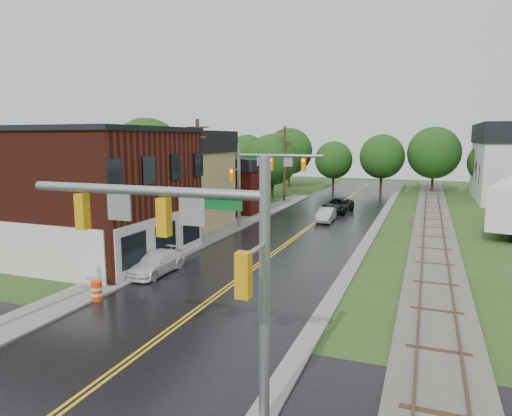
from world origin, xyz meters
The scene contains 20 objects.
main_road centered at (0.00, 30.00, 0.00)m, with size 10.00×90.00×0.02m, color black.
cross_road centered at (0.00, 2.00, 0.00)m, with size 60.00×9.00×0.02m, color black.
curb_right centered at (5.40, 35.00, 0.00)m, with size 0.80×70.00×0.12m, color gray.
sidewalk_left centered at (-6.20, 25.00, 0.00)m, with size 2.40×50.00×0.12m, color gray.
brick_building centered at (-12.48, 15.00, 4.15)m, with size 14.30×10.30×8.30m.
yellow_house centered at (-11.00, 26.00, 3.20)m, with size 8.00×7.00×6.40m, color tan.
darkred_building centered at (-10.00, 35.00, 2.20)m, with size 7.00×6.00×4.40m, color #3F0F0C.
railroad centered at (10.00, 35.00, 0.11)m, with size 3.20×80.00×0.30m.
traffic_signal_near centered at (3.47, 2.00, 4.97)m, with size 7.34×0.30×7.20m.
traffic_signal_far centered at (-3.47, 27.00, 4.97)m, with size 7.34×0.43×7.20m.
utility_pole_b centered at (-6.80, 22.00, 4.72)m, with size 1.80×0.28×9.00m.
utility_pole_c centered at (-6.80, 44.00, 4.72)m, with size 1.80×0.28×9.00m.
tree_left_a centered at (-19.85, 21.90, 5.11)m, with size 6.80×6.80×8.67m.
tree_left_b centered at (-17.85, 31.90, 5.72)m, with size 7.60×7.60×9.69m.
tree_left_c centered at (-13.85, 39.90, 4.51)m, with size 6.00×6.00×7.65m.
tree_left_e centered at (-8.85, 45.90, 4.81)m, with size 6.40×6.40×8.16m.
suv_dark centered at (0.80, 38.02, 0.73)m, with size 2.41×5.23×1.45m, color black.
sedan_silver centered at (0.80, 32.33, 0.63)m, with size 1.34×3.85×1.27m, color #B3B3B8.
pickup_white centered at (-4.80, 12.94, 0.62)m, with size 1.73×4.26×1.24m, color white.
construction_barrel centered at (-5.00, 8.21, 0.47)m, with size 0.53×0.53×0.94m, color #F7410A.
Camera 1 is at (9.30, -8.43, 7.61)m, focal length 32.00 mm.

